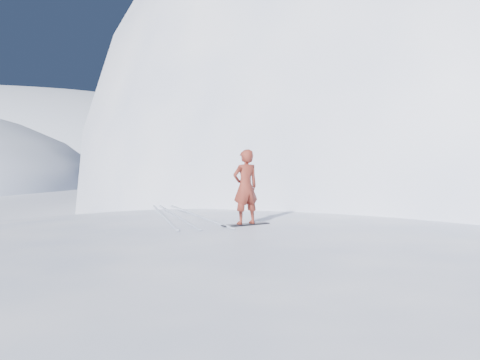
# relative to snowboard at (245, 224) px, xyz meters

# --- Properties ---
(ground) EXTENTS (400.00, 400.00, 0.00)m
(ground) POSITION_rel_snowboard_xyz_m (0.01, -2.44, -2.41)
(ground) COLOR white
(ground) RESTS_ON ground
(near_ridge) EXTENTS (36.00, 28.00, 4.80)m
(near_ridge) POSITION_rel_snowboard_xyz_m (1.01, 0.56, -2.41)
(near_ridge) COLOR white
(near_ridge) RESTS_ON ground
(peak_shoulder) EXTENTS (28.00, 24.00, 18.00)m
(peak_shoulder) POSITION_rel_snowboard_xyz_m (10.01, 17.56, -2.41)
(peak_shoulder) COLOR white
(peak_shoulder) RESTS_ON ground
(wind_bumps) EXTENTS (16.00, 14.40, 1.00)m
(wind_bumps) POSITION_rel_snowboard_xyz_m (-0.55, -0.32, -2.41)
(wind_bumps) COLOR white
(wind_bumps) RESTS_ON ground
(snowboard) EXTENTS (1.31, 0.67, 0.02)m
(snowboard) POSITION_rel_snowboard_xyz_m (0.00, 0.00, 0.00)
(snowboard) COLOR black
(snowboard) RESTS_ON near_ridge
(snowboarder) EXTENTS (0.81, 0.67, 1.91)m
(snowboarder) POSITION_rel_snowboard_xyz_m (0.00, 0.00, 0.97)
(snowboarder) COLOR maroon
(snowboarder) RESTS_ON snowboard
(board_tracks) EXTENTS (2.10, 5.97, 0.04)m
(board_tracks) POSITION_rel_snowboard_xyz_m (-1.64, 2.18, 0.01)
(board_tracks) COLOR silver
(board_tracks) RESTS_ON ground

